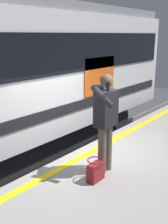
{
  "coord_description": "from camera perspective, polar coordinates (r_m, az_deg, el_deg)",
  "views": [
    {
      "loc": [
        4.08,
        3.37,
        3.29
      ],
      "look_at": [
        0.25,
        0.3,
        1.88
      ],
      "focal_mm": 43.66,
      "sensor_mm": 36.0,
      "label": 1
    }
  ],
  "objects": [
    {
      "name": "train_carriage",
      "position": [
        6.89,
        -15.69,
        8.62
      ],
      "size": [
        10.86,
        2.76,
        3.88
      ],
      "color": "silver",
      "rests_on": "ground"
    },
    {
      "name": "track_rail_far",
      "position": [
        8.15,
        -16.91,
        -7.95
      ],
      "size": [
        18.24,
        0.08,
        0.16
      ],
      "primitive_type": "cube",
      "color": "slate",
      "rests_on": "ground"
    },
    {
      "name": "handbag",
      "position": [
        4.53,
        2.44,
        -12.21
      ],
      "size": [
        0.31,
        0.28,
        0.37
      ],
      "color": "maroon",
      "rests_on": "platform"
    },
    {
      "name": "passenger",
      "position": [
        4.53,
        4.51,
        -0.82
      ],
      "size": [
        0.57,
        0.55,
        1.7
      ],
      "color": "brown",
      "rests_on": "platform"
    },
    {
      "name": "ground_plane",
      "position": [
        6.23,
        -0.77,
        -15.85
      ],
      "size": [
        24.56,
        24.56,
        0.0
      ],
      "primitive_type": "plane",
      "color": "#3D3D3F"
    },
    {
      "name": "safety_line",
      "position": [
        5.61,
        1.58,
        -8.29
      ],
      "size": [
        13.75,
        0.16,
        0.01
      ],
      "primitive_type": "cube",
      "color": "yellow",
      "rests_on": "platform"
    },
    {
      "name": "track_rail_near",
      "position": [
        7.1,
        -10.15,
        -11.15
      ],
      "size": [
        18.24,
        0.08,
        0.16
      ],
      "primitive_type": "cube",
      "color": "slate",
      "rests_on": "ground"
    }
  ]
}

